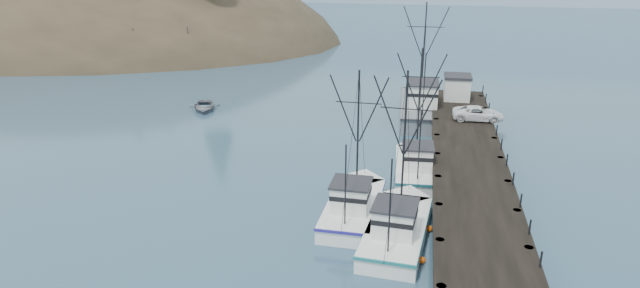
% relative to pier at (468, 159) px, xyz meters
% --- Properties ---
extents(ground, '(400.00, 400.00, 0.00)m').
position_rel_pier_xyz_m(ground, '(-14.00, -16.00, -1.69)').
color(ground, '#2C4B62').
rests_on(ground, ground).
extents(pier, '(6.00, 44.00, 2.00)m').
position_rel_pier_xyz_m(pier, '(0.00, 0.00, 0.00)').
color(pier, black).
rests_on(pier, ground).
extents(headland, '(134.80, 78.00, 51.00)m').
position_rel_pier_xyz_m(headland, '(-88.95, 62.61, -6.24)').
color(headland, '#382D1E').
rests_on(headland, ground).
extents(moored_sailboats, '(21.79, 17.50, 6.35)m').
position_rel_pier_xyz_m(moored_sailboats, '(-46.78, 42.34, -1.36)').
color(moored_sailboats, white).
rests_on(moored_sailboats, ground).
extents(trawler_near, '(4.76, 11.72, 11.76)m').
position_rel_pier_xyz_m(trawler_near, '(-5.29, -11.66, -0.87)').
color(trawler_near, white).
rests_on(trawler_near, ground).
extents(trawler_mid, '(4.10, 11.10, 11.03)m').
position_rel_pier_xyz_m(trawler_mid, '(-8.64, -8.77, -0.87)').
color(trawler_mid, white).
rests_on(trawler_mid, ground).
extents(trawler_far, '(3.95, 10.85, 11.15)m').
position_rel_pier_xyz_m(trawler_far, '(-4.33, -0.33, -0.87)').
color(trawler_far, white).
rests_on(trawler_far, ground).
extents(work_vessel, '(5.08, 15.56, 13.03)m').
position_rel_pier_xyz_m(work_vessel, '(-4.21, 17.02, -0.46)').
color(work_vessel, slate).
rests_on(work_vessel, ground).
extents(pier_shed, '(3.00, 3.20, 2.80)m').
position_rel_pier_xyz_m(pier_shed, '(-0.32, 18.00, 1.73)').
color(pier_shed, silver).
rests_on(pier_shed, pier).
extents(pickup_truck, '(5.12, 2.46, 1.41)m').
position_rel_pier_xyz_m(pickup_truck, '(1.50, 10.29, 1.01)').
color(pickup_truck, white).
rests_on(pickup_truck, pier).
extents(motorboat, '(5.20, 6.13, 1.08)m').
position_rel_pier_xyz_m(motorboat, '(-29.66, 15.19, -1.69)').
color(motorboat, slate).
rests_on(motorboat, ground).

